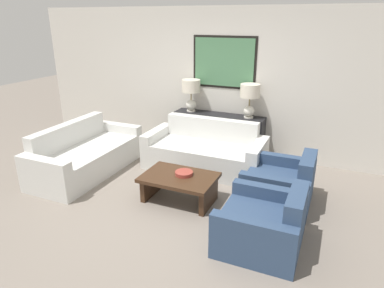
{
  "coord_description": "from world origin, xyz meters",
  "views": [
    {
      "loc": [
        1.97,
        -3.58,
        2.45
      ],
      "look_at": [
        0.03,
        0.87,
        0.65
      ],
      "focal_mm": 32.0,
      "sensor_mm": 36.0,
      "label": 1
    }
  ],
  "objects_px": {
    "table_lamp_left": "(191,90)",
    "table_lamp_right": "(250,96)",
    "coffee_table": "(179,183)",
    "armchair_near_camera": "(264,225)",
    "console_table": "(218,135)",
    "armchair_near_back_wall": "(281,185)",
    "decorative_bowl": "(184,173)",
    "couch_by_back_wall": "(205,152)",
    "couch_by_side": "(86,156)"
  },
  "relations": [
    {
      "from": "table_lamp_left",
      "to": "table_lamp_right",
      "type": "relative_size",
      "value": 1.0
    },
    {
      "from": "coffee_table",
      "to": "armchair_near_camera",
      "type": "bearing_deg",
      "value": -22.22
    },
    {
      "from": "console_table",
      "to": "armchair_near_back_wall",
      "type": "distance_m",
      "value": 1.93
    },
    {
      "from": "console_table",
      "to": "decorative_bowl",
      "type": "distance_m",
      "value": 1.82
    },
    {
      "from": "console_table",
      "to": "table_lamp_right",
      "type": "xyz_separation_m",
      "value": [
        0.55,
        0.0,
        0.79
      ]
    },
    {
      "from": "console_table",
      "to": "table_lamp_left",
      "type": "xyz_separation_m",
      "value": [
        -0.55,
        0.0,
        0.79
      ]
    },
    {
      "from": "table_lamp_right",
      "to": "armchair_near_camera",
      "type": "xyz_separation_m",
      "value": [
        0.84,
        -2.4,
        -0.93
      ]
    },
    {
      "from": "decorative_bowl",
      "to": "armchair_near_back_wall",
      "type": "bearing_deg",
      "value": 20.8
    },
    {
      "from": "table_lamp_right",
      "to": "coffee_table",
      "type": "distance_m",
      "value": 2.13
    },
    {
      "from": "console_table",
      "to": "table_lamp_right",
      "type": "bearing_deg",
      "value": 0.0
    },
    {
      "from": "couch_by_back_wall",
      "to": "armchair_near_back_wall",
      "type": "xyz_separation_m",
      "value": [
        1.4,
        -0.67,
        -0.02
      ]
    },
    {
      "from": "console_table",
      "to": "couch_by_back_wall",
      "type": "bearing_deg",
      "value": -90.0
    },
    {
      "from": "decorative_bowl",
      "to": "armchair_near_camera",
      "type": "height_order",
      "value": "armchair_near_camera"
    },
    {
      "from": "console_table",
      "to": "couch_by_back_wall",
      "type": "xyz_separation_m",
      "value": [
        0.0,
        -0.66,
        -0.11
      ]
    },
    {
      "from": "console_table",
      "to": "couch_by_back_wall",
      "type": "relative_size",
      "value": 0.84
    },
    {
      "from": "table_lamp_left",
      "to": "coffee_table",
      "type": "bearing_deg",
      "value": -71.13
    },
    {
      "from": "table_lamp_left",
      "to": "decorative_bowl",
      "type": "relative_size",
      "value": 2.37
    },
    {
      "from": "table_lamp_right",
      "to": "armchair_near_camera",
      "type": "bearing_deg",
      "value": -70.67
    },
    {
      "from": "armchair_near_back_wall",
      "to": "armchair_near_camera",
      "type": "distance_m",
      "value": 1.07
    },
    {
      "from": "couch_by_back_wall",
      "to": "table_lamp_left",
      "type": "bearing_deg",
      "value": 129.89
    },
    {
      "from": "couch_by_side",
      "to": "decorative_bowl",
      "type": "relative_size",
      "value": 7.99
    },
    {
      "from": "decorative_bowl",
      "to": "armchair_near_camera",
      "type": "relative_size",
      "value": 0.26
    },
    {
      "from": "table_lamp_left",
      "to": "couch_by_side",
      "type": "height_order",
      "value": "table_lamp_left"
    },
    {
      "from": "armchair_near_back_wall",
      "to": "couch_by_back_wall",
      "type": "bearing_deg",
      "value": 154.48
    },
    {
      "from": "couch_by_side",
      "to": "decorative_bowl",
      "type": "xyz_separation_m",
      "value": [
        1.91,
        -0.2,
        0.13
      ]
    },
    {
      "from": "couch_by_side",
      "to": "armchair_near_camera",
      "type": "distance_m",
      "value": 3.27
    },
    {
      "from": "couch_by_back_wall",
      "to": "coffee_table",
      "type": "bearing_deg",
      "value": -86.01
    },
    {
      "from": "coffee_table",
      "to": "decorative_bowl",
      "type": "distance_m",
      "value": 0.15
    },
    {
      "from": "table_lamp_left",
      "to": "armchair_near_back_wall",
      "type": "xyz_separation_m",
      "value": [
        1.95,
        -1.33,
        -0.93
      ]
    },
    {
      "from": "console_table",
      "to": "coffee_table",
      "type": "relative_size",
      "value": 1.65
    },
    {
      "from": "coffee_table",
      "to": "couch_by_side",
      "type": "bearing_deg",
      "value": 172.1
    },
    {
      "from": "console_table",
      "to": "armchair_near_camera",
      "type": "relative_size",
      "value": 1.77
    },
    {
      "from": "table_lamp_left",
      "to": "armchair_near_camera",
      "type": "distance_m",
      "value": 3.23
    },
    {
      "from": "couch_by_side",
      "to": "armchair_near_camera",
      "type": "xyz_separation_m",
      "value": [
        3.17,
        -0.79,
        -0.02
      ]
    },
    {
      "from": "coffee_table",
      "to": "couch_by_back_wall",
      "type": "bearing_deg",
      "value": 93.99
    },
    {
      "from": "console_table",
      "to": "table_lamp_left",
      "type": "bearing_deg",
      "value": 180.0
    },
    {
      "from": "coffee_table",
      "to": "table_lamp_right",
      "type": "bearing_deg",
      "value": 75.86
    },
    {
      "from": "table_lamp_left",
      "to": "coffee_table",
      "type": "distance_m",
      "value": 2.17
    },
    {
      "from": "coffee_table",
      "to": "armchair_near_camera",
      "type": "distance_m",
      "value": 1.42
    },
    {
      "from": "couch_by_back_wall",
      "to": "armchair_near_camera",
      "type": "relative_size",
      "value": 2.11
    },
    {
      "from": "armchair_near_camera",
      "to": "decorative_bowl",
      "type": "bearing_deg",
      "value": 154.91
    },
    {
      "from": "couch_by_side",
      "to": "armchair_near_camera",
      "type": "height_order",
      "value": "couch_by_side"
    },
    {
      "from": "table_lamp_left",
      "to": "armchair_near_back_wall",
      "type": "bearing_deg",
      "value": -34.28
    },
    {
      "from": "console_table",
      "to": "table_lamp_right",
      "type": "distance_m",
      "value": 0.97
    },
    {
      "from": "table_lamp_right",
      "to": "decorative_bowl",
      "type": "distance_m",
      "value": 2.02
    },
    {
      "from": "coffee_table",
      "to": "decorative_bowl",
      "type": "bearing_deg",
      "value": 49.36
    },
    {
      "from": "couch_by_side",
      "to": "couch_by_back_wall",
      "type": "bearing_deg",
      "value": 28.04
    },
    {
      "from": "console_table",
      "to": "table_lamp_left",
      "type": "height_order",
      "value": "table_lamp_left"
    },
    {
      "from": "couch_by_side",
      "to": "coffee_table",
      "type": "height_order",
      "value": "couch_by_side"
    },
    {
      "from": "decorative_bowl",
      "to": "armchair_near_back_wall",
      "type": "relative_size",
      "value": 0.26
    }
  ]
}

